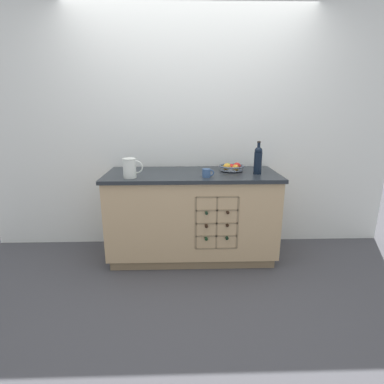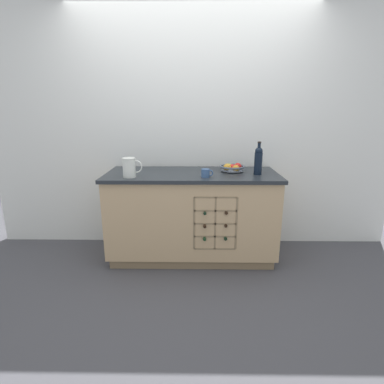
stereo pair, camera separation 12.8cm
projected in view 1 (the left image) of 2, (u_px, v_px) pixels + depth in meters
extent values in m
plane|color=#424247|center=(192.00, 255.00, 3.17)|extent=(14.00, 14.00, 0.00)
cube|color=silver|center=(191.00, 130.00, 3.21)|extent=(4.40, 0.06, 2.55)
cube|color=#8B7354|center=(192.00, 251.00, 3.16)|extent=(1.58, 0.59, 0.09)
cube|color=tan|center=(192.00, 213.00, 3.05)|extent=(1.64, 0.65, 0.76)
cube|color=#23282D|center=(192.00, 175.00, 2.94)|extent=(1.68, 0.69, 0.03)
cube|color=#8B7354|center=(216.00, 220.00, 2.83)|extent=(0.38, 0.01, 0.50)
cube|color=#8B7354|center=(196.00, 222.00, 2.78)|extent=(0.02, 0.10, 0.50)
cube|color=#8B7354|center=(237.00, 221.00, 2.79)|extent=(0.02, 0.10, 0.50)
cube|color=#8B7354|center=(216.00, 246.00, 2.85)|extent=(0.38, 0.10, 0.02)
cube|color=#8B7354|center=(216.00, 234.00, 2.81)|extent=(0.38, 0.10, 0.02)
cube|color=#8B7354|center=(216.00, 222.00, 2.78)|extent=(0.38, 0.10, 0.02)
cube|color=#8B7354|center=(216.00, 209.00, 2.75)|extent=(0.38, 0.10, 0.02)
cube|color=#8B7354|center=(217.00, 196.00, 2.71)|extent=(0.38, 0.10, 0.02)
cube|color=#8B7354|center=(216.00, 222.00, 2.78)|extent=(0.02, 0.10, 0.50)
cylinder|color=#19381E|center=(205.00, 232.00, 2.91)|extent=(0.08, 0.20, 0.08)
cylinder|color=#19381E|center=(206.00, 238.00, 2.78)|extent=(0.03, 0.08, 0.03)
cylinder|color=black|center=(224.00, 230.00, 2.94)|extent=(0.08, 0.22, 0.08)
cylinder|color=black|center=(226.00, 237.00, 2.79)|extent=(0.03, 0.09, 0.03)
cylinder|color=black|center=(205.00, 220.00, 2.86)|extent=(0.08, 0.18, 0.08)
cylinder|color=black|center=(206.00, 225.00, 2.74)|extent=(0.03, 0.08, 0.03)
cylinder|color=black|center=(225.00, 218.00, 2.91)|extent=(0.08, 0.21, 0.08)
cylinder|color=black|center=(227.00, 224.00, 2.77)|extent=(0.03, 0.09, 0.03)
cylinder|color=black|center=(205.00, 208.00, 2.84)|extent=(0.07, 0.18, 0.07)
cylinder|color=black|center=(206.00, 212.00, 2.71)|extent=(0.03, 0.08, 0.03)
cylinder|color=black|center=(225.00, 207.00, 2.85)|extent=(0.07, 0.18, 0.07)
cylinder|color=black|center=(227.00, 211.00, 2.73)|extent=(0.03, 0.08, 0.03)
cylinder|color=#4C5666|center=(231.00, 171.00, 3.02)|extent=(0.11, 0.11, 0.01)
cone|color=#4C5666|center=(232.00, 168.00, 3.02)|extent=(0.23, 0.23, 0.05)
torus|color=#4C5666|center=(232.00, 166.00, 3.01)|extent=(0.25, 0.25, 0.02)
sphere|color=#7FA838|center=(228.00, 166.00, 3.06)|extent=(0.07, 0.07, 0.07)
sphere|color=red|center=(232.00, 167.00, 3.01)|extent=(0.07, 0.07, 0.07)
sphere|color=gold|center=(227.00, 167.00, 2.99)|extent=(0.08, 0.08, 0.08)
sphere|color=gold|center=(235.00, 168.00, 2.96)|extent=(0.07, 0.07, 0.07)
sphere|color=red|center=(237.00, 166.00, 3.03)|extent=(0.08, 0.08, 0.08)
cylinder|color=silver|center=(130.00, 168.00, 2.70)|extent=(0.12, 0.12, 0.18)
torus|color=silver|center=(129.00, 159.00, 2.68)|extent=(0.12, 0.12, 0.01)
torus|color=silver|center=(136.00, 167.00, 2.70)|extent=(0.12, 0.01, 0.12)
cylinder|color=#385684|center=(206.00, 173.00, 2.74)|extent=(0.08, 0.08, 0.08)
torus|color=#385684|center=(211.00, 173.00, 2.74)|extent=(0.06, 0.01, 0.06)
cylinder|color=black|center=(258.00, 163.00, 2.86)|extent=(0.08, 0.08, 0.21)
sphere|color=black|center=(259.00, 151.00, 2.83)|extent=(0.07, 0.07, 0.07)
cylinder|color=black|center=(259.00, 147.00, 2.82)|extent=(0.03, 0.03, 0.09)
cylinder|color=black|center=(259.00, 142.00, 2.81)|extent=(0.03, 0.03, 0.01)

